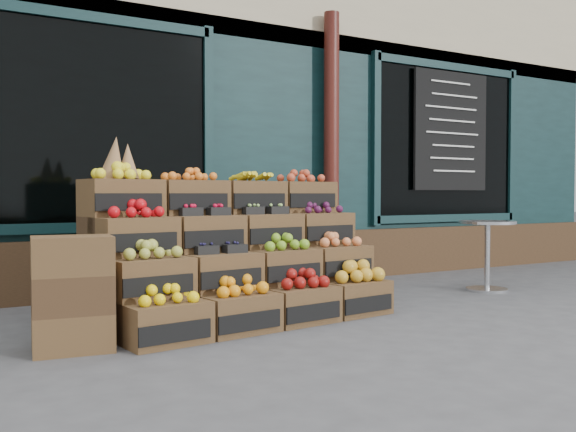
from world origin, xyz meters
TOP-DOWN VIEW (x-y plane):
  - ground at (0.00, 0.00)m, footprint 60.00×60.00m
  - shop_facade at (0.00, 5.11)m, footprint 12.00×6.24m
  - crate_display at (-0.78, 0.59)m, footprint 2.52×1.44m
  - spare_crates at (-2.22, 0.10)m, footprint 0.56×0.42m
  - bistro_table at (2.21, 0.56)m, footprint 0.60×0.60m
  - shopkeeper at (-1.35, 2.70)m, footprint 0.86×0.64m

SIDE VIEW (x-z plane):
  - ground at x=0.00m, z-range 0.00..0.00m
  - spare_crates at x=-2.22m, z-range 0.00..0.77m
  - crate_display at x=-0.78m, z-range -0.29..1.21m
  - bistro_table at x=2.21m, z-range 0.09..0.85m
  - shopkeeper at x=-1.35m, z-range 0.00..2.16m
  - shop_facade at x=0.00m, z-range 0.00..4.80m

